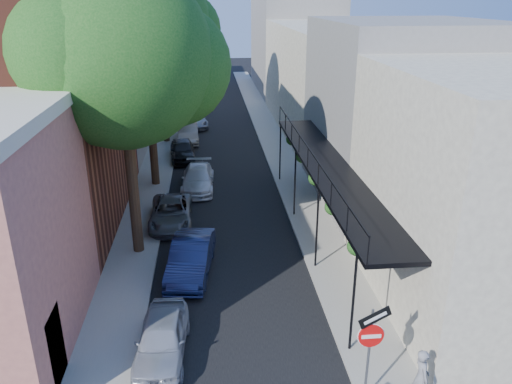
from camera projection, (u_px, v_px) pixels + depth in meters
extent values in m
cube|color=black|center=(218.00, 131.00, 39.82)|extent=(6.00, 64.00, 0.01)
cube|color=gray|center=(167.00, 131.00, 39.44)|extent=(2.00, 64.00, 0.12)
cube|color=gray|center=(267.00, 129.00, 40.16)|extent=(2.00, 64.00, 0.12)
cube|color=beige|center=(55.00, 347.00, 13.47)|extent=(0.10, 1.20, 2.20)
cube|color=gray|center=(106.00, 46.00, 21.62)|extent=(0.06, 7.00, 4.00)
cube|color=gray|center=(84.00, 84.00, 33.66)|extent=(8.00, 12.00, 9.00)
cube|color=beige|center=(117.00, 54.00, 46.44)|extent=(8.00, 16.00, 10.00)
cube|color=tan|center=(137.00, 50.00, 59.77)|extent=(8.00, 12.00, 8.00)
cube|color=beige|center=(505.00, 192.00, 16.48)|extent=(8.00, 9.00, 8.00)
cube|color=gray|center=(402.00, 114.00, 25.09)|extent=(8.00, 10.00, 9.00)
cube|color=beige|center=(331.00, 78.00, 39.17)|extent=(8.00, 20.00, 8.00)
cube|color=gray|center=(293.00, 44.00, 55.47)|extent=(8.00, 16.00, 10.00)
cube|color=black|center=(330.00, 168.00, 20.40)|extent=(2.00, 16.00, 0.15)
cube|color=black|center=(308.00, 148.00, 19.99)|extent=(0.05, 16.00, 0.05)
cylinder|color=black|center=(353.00, 301.00, 14.46)|extent=(0.08, 0.08, 3.40)
cylinder|color=black|center=(280.00, 151.00, 28.35)|extent=(0.08, 0.08, 3.40)
sphere|color=#154513|center=(357.00, 246.00, 14.96)|extent=(0.60, 0.60, 0.60)
sphere|color=#154513|center=(315.00, 178.00, 20.51)|extent=(0.60, 0.60, 0.60)
sphere|color=#154513|center=(292.00, 139.00, 26.07)|extent=(0.60, 0.60, 0.60)
cylinder|color=#595B60|center=(368.00, 357.00, 12.72)|extent=(0.07, 0.07, 2.90)
cylinder|color=red|center=(371.00, 336.00, 12.43)|extent=(0.66, 0.04, 0.66)
cube|color=white|center=(371.00, 337.00, 12.40)|extent=(0.50, 0.02, 0.10)
cylinder|color=white|center=(371.00, 335.00, 12.45)|extent=(0.70, 0.02, 0.70)
cube|color=black|center=(375.00, 318.00, 12.22)|extent=(0.89, 0.15, 0.58)
cube|color=white|center=(375.00, 318.00, 12.20)|extent=(0.60, 0.10, 0.31)
cylinder|color=#362015|center=(132.00, 174.00, 19.68)|extent=(0.44, 0.44, 7.00)
sphere|color=#154513|center=(120.00, 56.00, 18.02)|extent=(6.80, 6.80, 6.80)
sphere|color=#154513|center=(170.00, 66.00, 19.30)|extent=(4.76, 4.76, 4.76)
cylinder|color=#362015|center=(152.00, 131.00, 27.22)|extent=(0.44, 0.44, 6.30)
sphere|color=#154513|center=(146.00, 55.00, 25.73)|extent=(6.00, 6.00, 6.00)
sphere|color=#154513|center=(177.00, 62.00, 26.88)|extent=(4.20, 4.20, 4.20)
cylinder|color=#362015|center=(164.00, 92.00, 35.36)|extent=(0.44, 0.44, 7.35)
sphere|color=#154513|center=(159.00, 22.00, 33.62)|extent=(7.00, 7.00, 7.00)
sphere|color=#154513|center=(186.00, 29.00, 34.94)|extent=(4.90, 4.90, 4.90)
imported|color=#979BA7|center=(162.00, 338.00, 14.76)|extent=(1.62, 3.64, 1.22)
imported|color=#151D43|center=(191.00, 258.00, 19.14)|extent=(1.96, 4.30, 1.37)
imported|color=#54575C|center=(171.00, 213.00, 23.36)|extent=(1.98, 4.18, 1.15)
imported|color=silver|center=(198.00, 179.00, 27.62)|extent=(1.86, 4.29, 1.23)
imported|color=black|center=(182.00, 150.00, 32.56)|extent=(1.89, 3.98, 1.32)
imported|color=slate|center=(188.00, 133.00, 36.56)|extent=(1.68, 4.22, 1.37)
imported|color=gray|center=(194.00, 120.00, 40.76)|extent=(2.47, 4.39, 1.16)
imported|color=slate|center=(421.00, 377.00, 12.78)|extent=(0.41, 0.61, 1.64)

